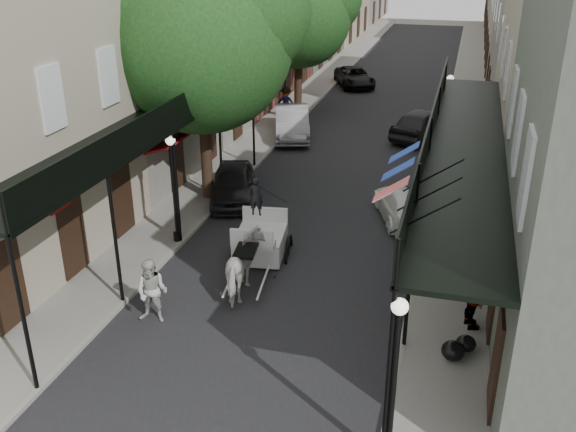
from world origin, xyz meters
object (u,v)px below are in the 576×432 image
Objects in this scene: lamppost_left at (174,188)px; car_right_near at (404,205)px; car_left_mid at (292,122)px; carriage at (262,219)px; pedestrian_sidewalk_right at (474,296)px; car_left_far at (355,77)px; pedestrian_sidewalk_left at (286,102)px; car_right_far at (422,124)px; lamppost_right_far at (447,114)px; pedestrian_walking at (152,291)px; lamppost_right_near at (394,380)px; tree_near at (212,31)px; horse at (245,267)px; tree_far at (306,9)px; car_left_near at (233,184)px.

lamppost_left is 0.90× the size of car_right_near.
lamppost_left is at bearing -109.11° from car_left_mid.
carriage is at bearing -95.94° from car_left_mid.
car_left_far is at bearing -3.81° from pedestrian_sidewalk_right.
pedestrian_sidewalk_left is 0.37× the size of car_right_far.
lamppost_right_far reaches higher than car_right_far.
car_right_far is at bearing -10.95° from pedestrian_sidewalk_right.
pedestrian_walking is at bearing -73.16° from lamppost_left.
lamppost_right_near reaches higher than pedestrian_sidewalk_right.
lamppost_right_far is at bearing -116.82° from car_right_near.
lamppost_right_far is 3.09m from car_right_far.
pedestrian_sidewalk_left is at bearing 95.48° from carriage.
tree_near is 15.39m from lamppost_right_near.
tree_near is 12.24m from lamppost_right_far.
car_left_mid is (-2.83, 15.48, -0.11)m from horse.
lamppost_left reaches higher than pedestrian_sidewalk_right.
horse is at bearing -109.12° from car_left_far.
car_right_near is (7.19, 4.02, -1.45)m from lamppost_left.
car_right_near is at bearing 34.16° from carriage.
tree_near reaches higher than pedestrian_walking.
lamppost_right_near is 9.82m from carriage.
lamppost_right_far is 9.95m from pedestrian_sidewalk_left.
tree_far is 1.86× the size of car_left_far.
lamppost_right_far is (8.35, -6.18, -3.79)m from tree_far.
pedestrian_walking reaches higher than pedestrian_sidewalk_left.
horse is 0.46× the size of car_left_far.
pedestrian_sidewalk_left is 0.42× the size of car_left_near.
tree_far is 4.66× the size of pedestrian_walking.
car_right_near is (-1.01, 12.02, -1.45)m from lamppost_right_near.
lamppost_right_far is 2.01× the size of pedestrian_walking.
carriage is at bearing -114.05° from lamppost_right_far.
lamppost_left is 14.53m from lamppost_right_far.
tree_near reaches higher than tree_far.
pedestrian_walking reaches higher than car_right_far.
car_right_near is at bearing -98.11° from car_left_far.
tree_near reaches higher than carriage.
pedestrian_walking is at bearing 82.39° from pedestrian_sidewalk_right.
tree_far is 21.56m from horse.
car_right_far is (5.48, -11.12, 0.15)m from car_left_far.
lamppost_right_far reaches higher than carriage.
car_right_near is (6.69, -8.94, -0.19)m from car_left_mid.
tree_near is at bearing -110.79° from car_left_mid.
car_right_far is (6.98, 14.54, -1.26)m from lamppost_left.
horse is at bearing 94.99° from pedestrian_sidewalk_left.
car_left_mid is at bearing 73.21° from car_left_near.
pedestrian_walking is 0.40× the size of car_right_far.
lamppost_left is at bearing -116.18° from car_left_far.
car_left_near is at bearing -87.37° from tree_far.
lamppost_left is at bearing -124.35° from lamppost_right_far.
lamppost_left is 1.00× the size of lamppost_right_far.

